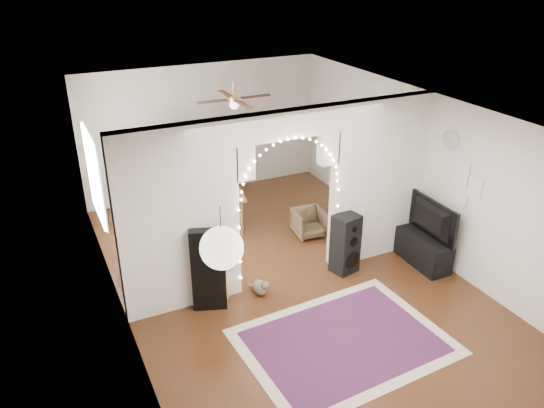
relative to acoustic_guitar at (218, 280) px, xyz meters
name	(u,v)px	position (x,y,z in m)	size (l,w,h in m)	color
floor	(286,276)	(1.22, 0.25, -0.43)	(7.50, 7.50, 0.00)	black
ceiling	(288,110)	(1.22, 0.25, 2.27)	(5.00, 7.50, 0.02)	white
wall_back	(204,130)	(1.22, 4.00, 0.92)	(5.00, 0.02, 2.70)	silver
wall_front	(476,356)	(1.22, -3.50, 0.92)	(5.00, 0.02, 2.70)	silver
wall_left	(115,234)	(-1.28, 0.25, 0.92)	(0.02, 7.50, 2.70)	silver
wall_right	(420,172)	(3.72, 0.25, 0.92)	(0.02, 7.50, 2.70)	silver
divider_wall	(287,195)	(1.22, 0.25, 0.99)	(5.00, 0.20, 2.70)	silver
fairy_lights	(291,190)	(1.22, 0.12, 1.12)	(1.64, 0.04, 1.60)	#FFEABF
window	(94,176)	(-1.25, 2.05, 1.07)	(0.04, 1.20, 1.40)	white
wall_clock	(451,139)	(3.70, -0.35, 1.67)	(0.31, 0.31, 0.03)	white
picture_frames	(465,185)	(3.70, -0.75, 1.07)	(0.02, 0.50, 0.70)	white
paper_lantern	(222,248)	(-0.68, -2.15, 1.82)	(0.40, 0.40, 0.40)	white
ceiling_fan	(234,99)	(1.22, 2.25, 1.97)	(1.10, 1.10, 0.30)	#C08140
area_rug	(344,342)	(1.19, -1.49, -0.42)	(2.64, 1.97, 0.02)	maroon
guitar_case	(209,270)	(-0.13, 0.00, 0.20)	(0.48, 0.16, 1.26)	black
acoustic_guitar	(218,280)	(0.00, 0.00, 0.00)	(0.41, 0.21, 0.99)	tan
tabby_cat	(260,287)	(0.66, -0.02, -0.31)	(0.26, 0.46, 0.30)	brown
floor_speaker	(345,244)	(2.15, 0.00, 0.06)	(0.45, 0.41, 0.99)	black
media_console	(423,250)	(3.42, -0.38, -0.18)	(0.40, 1.00, 0.50)	black
tv	(427,220)	(3.42, -0.38, 0.38)	(1.07, 0.14, 0.62)	black
bookcase	(183,176)	(0.42, 2.94, 0.44)	(1.70, 0.43, 1.74)	#C8B591
dining_table	(209,198)	(0.66, 2.17, 0.25)	(1.33, 1.01, 0.76)	brown
flower_vase	(209,190)	(0.66, 2.17, 0.42)	(0.18, 0.18, 0.19)	silver
dining_chair_left	(221,215)	(0.89, 2.27, -0.19)	(0.53, 0.54, 0.49)	#4C3A26
dining_chair_right	(309,223)	(2.22, 1.29, -0.18)	(0.53, 0.55, 0.50)	#4C3A26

